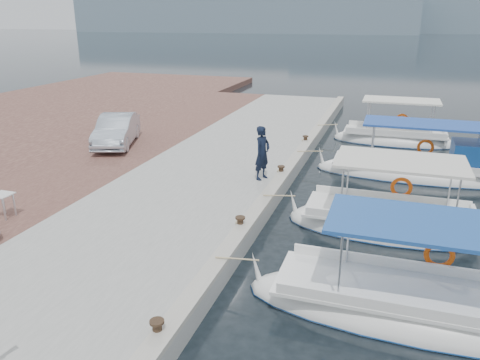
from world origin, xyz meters
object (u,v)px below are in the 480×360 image
object	(u,v)px
fishing_caique_c	(388,226)
fishing_caique_e	(394,140)
fisherman	(262,153)
parked_car	(117,130)
fishing_caique_b	(423,312)
fishing_caique_d	(419,173)

from	to	relation	value
fishing_caique_c	fishing_caique_e	distance (m)	11.00
fishing_caique_c	fisherman	world-z (taller)	fisherman
fishing_caique_c	parked_car	bearing A→B (deg)	159.57
fishing_caique_b	fishing_caique_d	xyz separation A→B (m)	(0.24, 9.92, 0.06)
parked_car	fishing_caique_e	bearing A→B (deg)	7.69
fishing_caique_b	fisherman	size ratio (longest dim) A/B	3.95
fishing_caique_e	fishing_caique_b	bearing A→B (deg)	-87.02
fisherman	parked_car	distance (m)	8.12
fishing_caique_c	fishing_caique_b	bearing A→B (deg)	-79.34
fishing_caique_b	fishing_caique_e	bearing A→B (deg)	92.98
fisherman	parked_car	bearing A→B (deg)	91.75
fishing_caique_d	parked_car	xyz separation A→B (m)	(-13.31, -0.99, 1.01)
fishing_caique_b	parked_car	size ratio (longest dim) A/B	1.84
fishing_caique_c	fishing_caique_e	bearing A→B (deg)	89.87
fishing_caique_e	parked_car	xyz separation A→B (m)	(-12.27, -6.44, 1.07)
fishing_caique_d	parked_car	bearing A→B (deg)	-175.77
fishing_caique_b	fishing_caique_c	xyz separation A→B (m)	(-0.82, 4.38, 0.00)
fishing_caique_c	fishing_caique_d	world-z (taller)	same
fishing_caique_d	fishing_caique_e	world-z (taller)	same
fishing_caique_b	parked_car	bearing A→B (deg)	145.64
fisherman	parked_car	world-z (taller)	fisherman
fisherman	fishing_caique_e	bearing A→B (deg)	-6.69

